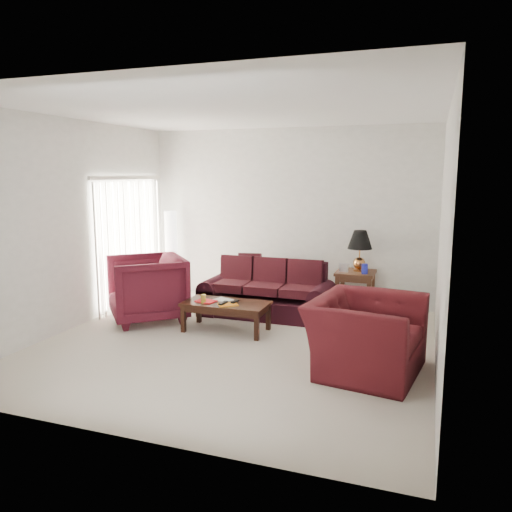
{
  "coord_description": "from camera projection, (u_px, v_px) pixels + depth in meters",
  "views": [
    {
      "loc": [
        2.37,
        -5.85,
        2.23
      ],
      "look_at": [
        0.0,
        0.85,
        1.05
      ],
      "focal_mm": 35.0,
      "sensor_mm": 36.0,
      "label": 1
    }
  ],
  "objects": [
    {
      "name": "floor_lamp",
      "position": [
        171.0,
        252.0,
        9.21
      ],
      "size": [
        0.33,
        0.33,
        1.57
      ],
      "primitive_type": null,
      "rotation": [
        0.0,
        0.0,
        0.38
      ],
      "color": "white",
      "rests_on": "ground"
    },
    {
      "name": "armchair_left",
      "position": [
        147.0,
        288.0,
        7.6
      ],
      "size": [
        1.53,
        1.53,
        1.0
      ],
      "primitive_type": "imported",
      "rotation": [
        0.0,
        0.0,
        -0.84
      ],
      "color": "#47101C",
      "rests_on": "ground"
    },
    {
      "name": "magazine_white",
      "position": [
        223.0,
        300.0,
        7.19
      ],
      "size": [
        0.3,
        0.26,
        0.01
      ],
      "primitive_type": "cube",
      "rotation": [
        0.0,
        0.0,
        -0.34
      ],
      "color": "white",
      "rests_on": "coffee_table"
    },
    {
      "name": "remote_a",
      "position": [
        223.0,
        303.0,
        6.93
      ],
      "size": [
        0.08,
        0.19,
        0.02
      ],
      "primitive_type": "cube",
      "rotation": [
        0.0,
        0.0,
        -0.14
      ],
      "color": "black",
      "rests_on": "coffee_table"
    },
    {
      "name": "yellow_glass",
      "position": [
        203.0,
        299.0,
        7.03
      ],
      "size": [
        0.09,
        0.09,
        0.12
      ],
      "primitive_type": "cylinder",
      "rotation": [
        0.0,
        0.0,
        0.24
      ],
      "color": "gold",
      "rests_on": "coffee_table"
    },
    {
      "name": "blue_canister",
      "position": [
        365.0,
        269.0,
        7.86
      ],
      "size": [
        0.13,
        0.13,
        0.16
      ],
      "primitive_type": "cylinder",
      "rotation": [
        0.0,
        0.0,
        0.41
      ],
      "color": "#171B99",
      "rests_on": "end_table"
    },
    {
      "name": "table_lamp",
      "position": [
        360.0,
        251.0,
        8.04
      ],
      "size": [
        0.42,
        0.42,
        0.66
      ],
      "primitive_type": null,
      "rotation": [
        0.0,
        0.0,
        -0.07
      ],
      "color": "#C37C3C",
      "rests_on": "end_table"
    },
    {
      "name": "remote_b",
      "position": [
        235.0,
        301.0,
        7.02
      ],
      "size": [
        0.07,
        0.17,
        0.02
      ],
      "primitive_type": "cube",
      "rotation": [
        0.0,
        0.0,
        -0.13
      ],
      "color": "black",
      "rests_on": "coffee_table"
    },
    {
      "name": "magazine_red",
      "position": [
        206.0,
        301.0,
        7.11
      ],
      "size": [
        0.31,
        0.25,
        0.02
      ],
      "primitive_type": "cube",
      "rotation": [
        0.0,
        0.0,
        -0.19
      ],
      "color": "red",
      "rests_on": "coffee_table"
    },
    {
      "name": "sofa",
      "position": [
        267.0,
        290.0,
        7.84
      ],
      "size": [
        2.13,
        1.06,
        0.85
      ],
      "primitive_type": null,
      "rotation": [
        0.0,
        0.0,
        0.08
      ],
      "color": "black",
      "rests_on": "ground"
    },
    {
      "name": "blinds",
      "position": [
        130.0,
        242.0,
        8.42
      ],
      "size": [
        0.1,
        2.0,
        2.16
      ],
      "primitive_type": "cube",
      "color": "silver",
      "rests_on": "ground"
    },
    {
      "name": "armchair_right",
      "position": [
        366.0,
        335.0,
        5.64
      ],
      "size": [
        1.32,
        1.46,
        0.85
      ],
      "primitive_type": "imported",
      "rotation": [
        0.0,
        0.0,
        1.41
      ],
      "color": "#440F14",
      "rests_on": "ground"
    },
    {
      "name": "coffee_table",
      "position": [
        226.0,
        317.0,
        7.11
      ],
      "size": [
        1.33,
        0.92,
        0.42
      ],
      "primitive_type": null,
      "rotation": [
        0.0,
        0.0,
        -0.28
      ],
      "color": "black",
      "rests_on": "ground"
    },
    {
      "name": "end_table",
      "position": [
        355.0,
        291.0,
        8.12
      ],
      "size": [
        0.61,
        0.61,
        0.66
      ],
      "primitive_type": null,
      "rotation": [
        0.0,
        0.0,
        -0.0
      ],
      "color": "#56331D",
      "rests_on": "ground"
    },
    {
      "name": "magazine_orange",
      "position": [
        228.0,
        304.0,
        6.93
      ],
      "size": [
        0.33,
        0.32,
        0.02
      ],
      "primitive_type": "cube",
      "rotation": [
        0.0,
        0.0,
        0.61
      ],
      "color": "orange",
      "rests_on": "coffee_table"
    },
    {
      "name": "picture_frame",
      "position": [
        346.0,
        264.0,
        8.23
      ],
      "size": [
        0.19,
        0.21,
        0.06
      ],
      "primitive_type": "cube",
      "rotation": [
        1.36,
        0.0,
        0.33
      ],
      "color": "silver",
      "rests_on": "end_table"
    },
    {
      "name": "floor",
      "position": [
        235.0,
        344.0,
        6.59
      ],
      "size": [
        5.0,
        5.0,
        0.0
      ],
      "primitive_type": "plane",
      "color": "beige",
      "rests_on": "ground"
    },
    {
      "name": "throw_pillow",
      "position": [
        250.0,
        265.0,
        8.61
      ],
      "size": [
        0.42,
        0.26,
        0.41
      ],
      "primitive_type": "cube",
      "rotation": [
        -0.21,
        0.0,
        0.17
      ],
      "color": "black",
      "rests_on": "sofa"
    },
    {
      "name": "clock",
      "position": [
        344.0,
        268.0,
        8.01
      ],
      "size": [
        0.15,
        0.07,
        0.14
      ],
      "primitive_type": "cube",
      "rotation": [
        0.0,
        0.0,
        -0.17
      ],
      "color": "silver",
      "rests_on": "end_table"
    }
  ]
}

